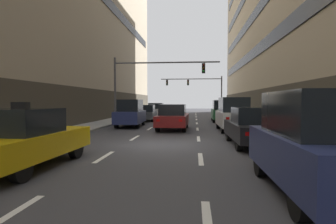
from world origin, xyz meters
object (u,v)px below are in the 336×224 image
(car_driving_0, at_px, (156,110))
(car_parked_3, at_px, (222,111))
(car_driving_2, at_px, (146,113))
(traffic_signal_1, at_px, (199,86))
(taxi_driving_3, at_px, (25,139))
(pedestrian_0, at_px, (268,115))
(car_driving_4, at_px, (131,113))
(car_parked_2, at_px, (233,114))
(car_driving_1, at_px, (173,117))
(car_parked_0, at_px, (317,143))
(traffic_signal_0, at_px, (148,77))
(car_parked_1, at_px, (253,127))

(car_driving_0, height_order, car_parked_3, car_parked_3)
(car_driving_2, relative_size, traffic_signal_1, 0.48)
(car_driving_2, distance_m, taxi_driving_3, 19.08)
(taxi_driving_3, bearing_deg, car_driving_2, 89.31)
(car_driving_0, distance_m, car_driving_2, 7.17)
(taxi_driving_3, distance_m, pedestrian_0, 15.66)
(car_driving_4, bearing_deg, car_parked_3, 36.88)
(car_driving_4, distance_m, car_parked_2, 7.75)
(car_driving_4, bearing_deg, car_driving_0, 89.37)
(car_driving_1, bearing_deg, car_parked_2, -3.46)
(car_driving_0, distance_m, car_parked_0, 28.78)
(traffic_signal_1, bearing_deg, car_driving_0, -125.56)
(car_parked_0, bearing_deg, pedestrian_0, 79.41)
(car_driving_2, xyz_separation_m, pedestrian_0, (9.80, -7.05, 0.22))
(traffic_signal_0, bearing_deg, pedestrian_0, -23.83)
(car_parked_3, bearing_deg, car_parked_0, -90.00)
(car_driving_0, height_order, car_parked_0, car_parked_0)
(taxi_driving_3, xyz_separation_m, pedestrian_0, (10.03, 12.03, 0.14))
(car_driving_4, height_order, car_parked_0, car_parked_0)
(car_parked_2, bearing_deg, pedestrian_0, 25.47)
(taxi_driving_3, bearing_deg, car_parked_3, 68.13)
(car_driving_1, height_order, taxi_driving_3, taxi_driving_3)
(car_driving_1, distance_m, car_driving_2, 8.66)
(car_driving_1, distance_m, car_parked_1, 7.48)
(car_driving_2, height_order, car_parked_2, car_parked_2)
(car_parked_0, height_order, pedestrian_0, car_parked_0)
(car_driving_1, height_order, pedestrian_0, car_driving_1)
(taxi_driving_3, xyz_separation_m, car_parked_3, (7.48, 18.65, 0.16))
(car_parked_3, height_order, traffic_signal_1, traffic_signal_1)
(car_driving_4, bearing_deg, traffic_signal_0, 72.92)
(traffic_signal_1, bearing_deg, car_parked_1, -86.24)
(car_driving_4, relative_size, car_parked_0, 0.97)
(traffic_signal_1, bearing_deg, car_parked_0, -86.91)
(car_parked_2, xyz_separation_m, traffic_signal_1, (-1.91, 22.93, 3.06))
(car_driving_2, distance_m, pedestrian_0, 12.07)
(car_parked_2, bearing_deg, car_driving_4, 162.92)
(car_driving_0, distance_m, taxi_driving_3, 26.25)
(taxi_driving_3, bearing_deg, car_driving_1, 72.49)
(taxi_driving_3, xyz_separation_m, car_driving_4, (0.07, 13.09, 0.17))
(car_driving_1, height_order, traffic_signal_1, traffic_signal_1)
(taxi_driving_3, distance_m, traffic_signal_1, 34.36)
(car_parked_0, xyz_separation_m, car_parked_3, (-0.00, 20.25, -0.06))
(car_parked_2, relative_size, traffic_signal_0, 0.50)
(car_driving_4, height_order, car_parked_1, car_driving_4)
(taxi_driving_3, height_order, car_parked_1, taxi_driving_3)
(car_parked_1, height_order, pedestrian_0, car_parked_1)
(traffic_signal_1, bearing_deg, car_driving_1, -95.26)
(car_driving_1, distance_m, taxi_driving_3, 11.59)
(car_parked_0, xyz_separation_m, car_parked_2, (-0.00, 12.41, 0.01))
(car_driving_0, relative_size, car_driving_4, 1.06)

